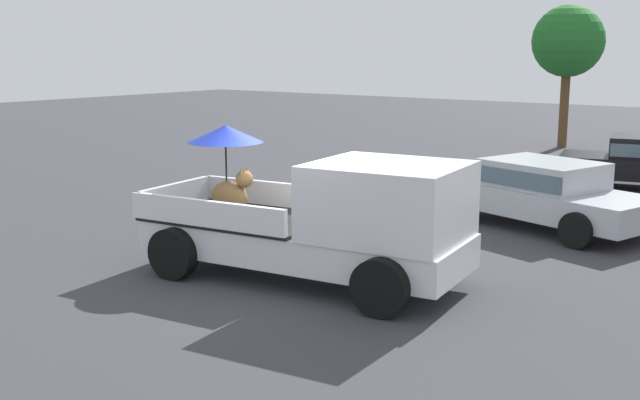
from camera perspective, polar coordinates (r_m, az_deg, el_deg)
The scene contains 4 objects.
ground_plane at distance 11.98m, azimuth -1.19°, elevation -5.82°, with size 80.00×80.00×0.00m, color #38383D.
pickup_truck_main at distance 11.54m, azimuth 0.58°, elevation -1.49°, with size 5.25×2.76×2.28m.
parked_sedan_near at distance 15.80m, azimuth 16.26°, elevation 0.67°, with size 4.62×2.91×1.33m.
tree_by_lot at distance 28.93m, azimuth 17.87°, elevation 11.05°, with size 2.52×2.52×5.01m.
Camera 1 is at (7.01, -9.06, 3.50)m, focal length 43.27 mm.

